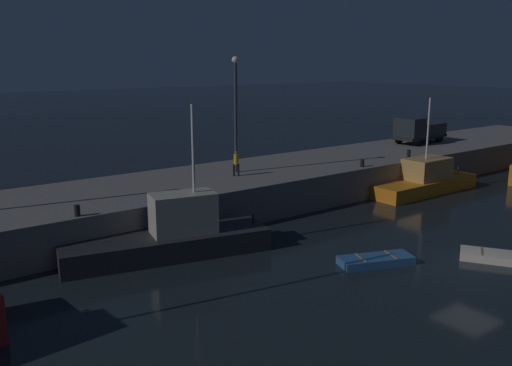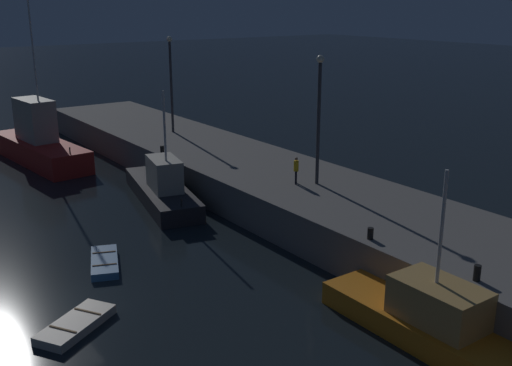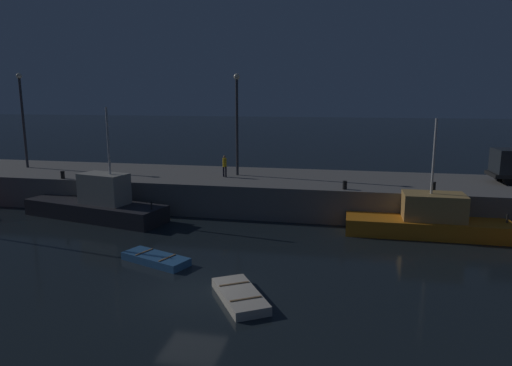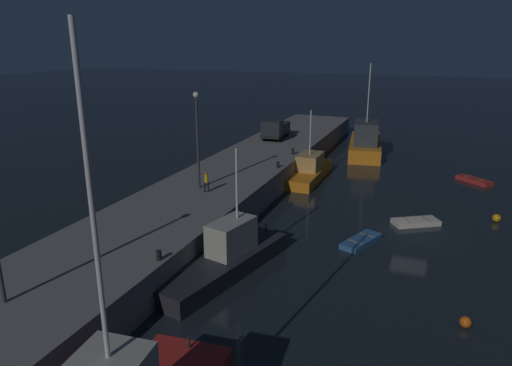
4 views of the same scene
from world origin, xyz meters
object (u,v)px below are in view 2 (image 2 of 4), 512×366
at_px(bollard_east, 477,273).
at_px(fishing_boat_blue, 432,321).
at_px(fishing_trawler_red, 39,143).
at_px(fishing_boat_white, 163,188).
at_px(bollard_west, 370,233).
at_px(dockworker, 296,169).
at_px(dinghy_red_small, 76,325).
at_px(rowboat_white_mid, 105,262).
at_px(lamp_post_west, 171,77).
at_px(bollard_central, 162,149).
at_px(lamp_post_east, 319,110).

bearing_deg(bollard_east, fishing_boat_blue, -103.44).
bearing_deg(fishing_trawler_red, fishing_boat_white, 12.50).
relative_size(fishing_boat_white, bollard_east, 16.53).
bearing_deg(fishing_boat_white, fishing_trawler_red, -167.50).
height_order(fishing_boat_white, bollard_west, fishing_boat_white).
relative_size(fishing_boat_blue, dockworker, 5.85).
bearing_deg(fishing_boat_blue, dinghy_red_small, -129.45).
distance_m(fishing_boat_white, bollard_east, 21.68).
bearing_deg(rowboat_white_mid, fishing_boat_blue, 28.35).
relative_size(lamp_post_west, bollard_west, 14.17).
relative_size(rowboat_white_mid, dinghy_red_small, 1.02).
relative_size(rowboat_white_mid, bollard_central, 6.90).
bearing_deg(bollard_east, rowboat_white_mid, -146.86).
bearing_deg(bollard_central, fishing_boat_white, -27.68).
distance_m(fishing_trawler_red, lamp_post_west, 11.88).
bearing_deg(bollard_central, lamp_post_east, 18.45).
bearing_deg(dockworker, bollard_west, -17.59).
xyz_separation_m(fishing_boat_white, dinghy_red_small, (12.21, -10.12, -0.77)).
relative_size(lamp_post_east, dockworker, 4.66).
distance_m(fishing_boat_blue, dockworker, 14.48).
bearing_deg(dockworker, fishing_trawler_red, -159.66).
distance_m(dinghy_red_small, bollard_east, 15.82).
height_order(fishing_trawler_red, bollard_west, fishing_trawler_red).
relative_size(fishing_boat_white, bollard_west, 19.44).
bearing_deg(lamp_post_west, fishing_boat_white, -31.64).
bearing_deg(dinghy_red_small, fishing_boat_blue, 50.55).
relative_size(lamp_post_east, bollard_central, 13.66).
relative_size(fishing_trawler_red, lamp_post_east, 1.87).
bearing_deg(fishing_trawler_red, fishing_boat_blue, 6.23).
relative_size(fishing_boat_white, lamp_post_west, 1.37).
distance_m(dinghy_red_small, lamp_post_east, 17.82).
height_order(lamp_post_west, lamp_post_east, lamp_post_west).
bearing_deg(lamp_post_east, dinghy_red_small, -75.80).
bearing_deg(rowboat_white_mid, bollard_west, 45.50).
relative_size(fishing_boat_white, rowboat_white_mid, 2.79).
xyz_separation_m(fishing_trawler_red, fishing_boat_white, (15.00, 3.33, -0.64)).
xyz_separation_m(fishing_boat_blue, lamp_post_east, (-12.91, 5.39, 5.71)).
height_order(fishing_boat_white, bollard_east, fishing_boat_white).
height_order(fishing_boat_blue, lamp_post_east, lamp_post_east).
bearing_deg(fishing_trawler_red, lamp_post_east, 21.95).
bearing_deg(rowboat_white_mid, dockworker, 88.72).
distance_m(fishing_boat_white, lamp_post_east, 11.57).
bearing_deg(fishing_boat_blue, rowboat_white_mid, -151.65).
bearing_deg(fishing_trawler_red, dinghy_red_small, -14.02).
bearing_deg(fishing_boat_blue, dockworker, 162.19).
bearing_deg(bollard_west, dinghy_red_small, -107.53).
bearing_deg(fishing_trawler_red, bollard_east, 9.04).
distance_m(fishing_boat_white, rowboat_white_mid, 9.96).
relative_size(fishing_boat_blue, rowboat_white_mid, 2.49).
bearing_deg(lamp_post_east, fishing_trawler_red, -158.05).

